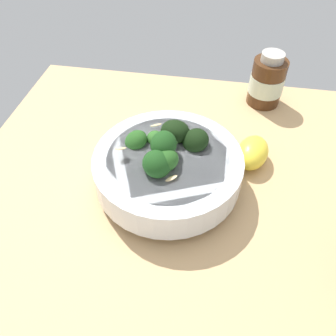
# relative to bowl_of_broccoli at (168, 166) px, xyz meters

# --- Properties ---
(ground_plane) EXTENTS (0.70, 0.70, 0.04)m
(ground_plane) POSITION_rel_bowl_of_broccoli_xyz_m (0.03, 0.01, -0.06)
(ground_plane) COLOR tan
(bowl_of_broccoli) EXTENTS (0.23, 0.23, 0.11)m
(bowl_of_broccoli) POSITION_rel_bowl_of_broccoli_xyz_m (0.00, 0.00, 0.00)
(bowl_of_broccoli) COLOR white
(bowl_of_broccoli) RESTS_ON ground_plane
(lemon_wedge) EXTENTS (0.09, 0.07, 0.04)m
(lemon_wedge) POSITION_rel_bowl_of_broccoli_xyz_m (-0.07, 0.13, -0.02)
(lemon_wedge) COLOR yellow
(lemon_wedge) RESTS_ON ground_plane
(bottle_short) EXTENTS (0.07, 0.07, 0.11)m
(bottle_short) POSITION_rel_bowl_of_broccoli_xyz_m (-0.26, 0.16, 0.00)
(bottle_short) COLOR #472814
(bottle_short) RESTS_ON ground_plane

